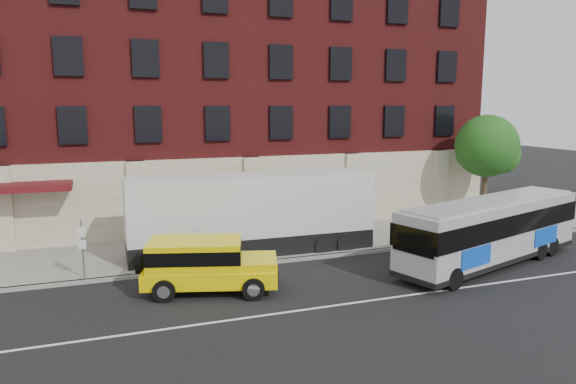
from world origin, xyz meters
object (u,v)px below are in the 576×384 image
object	(u,v)px
sign_pole	(82,247)
yellow_suv	(204,262)
city_bus	(491,229)
street_tree	(487,148)
shipping_container	(253,216)

from	to	relation	value
sign_pole	yellow_suv	distance (m)	5.04
city_bus	street_tree	bearing A→B (deg)	52.06
street_tree	shipping_container	xyz separation A→B (m)	(-14.69, -1.88, -2.54)
shipping_container	street_tree	bearing A→B (deg)	7.31
sign_pole	yellow_suv	size ratio (longest dim) A/B	0.47
sign_pole	street_tree	size ratio (longest dim) A/B	0.40
city_bus	shipping_container	size ratio (longest dim) A/B	0.95
sign_pole	street_tree	world-z (taller)	street_tree
yellow_suv	shipping_container	size ratio (longest dim) A/B	0.47
sign_pole	shipping_container	size ratio (longest dim) A/B	0.22
street_tree	yellow_suv	distance (m)	19.04
sign_pole	yellow_suv	world-z (taller)	sign_pole
sign_pole	yellow_suv	xyz separation A→B (m)	(4.27, -2.67, -0.31)
shipping_container	yellow_suv	bearing A→B (deg)	-126.80
street_tree	yellow_suv	xyz separation A→B (m)	(-17.77, -6.01, -3.26)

